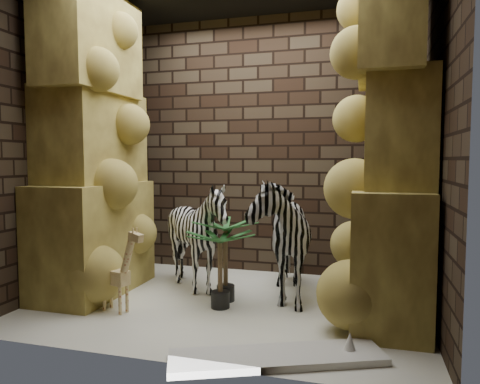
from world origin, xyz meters
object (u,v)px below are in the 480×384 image
(zebra_left, at_px, (197,242))
(surfboard, at_px, (277,357))
(zebra_right, at_px, (278,226))
(giraffe_toy, at_px, (115,267))
(palm_back, at_px, (220,269))
(palm_front, at_px, (226,260))

(zebra_left, relative_size, surfboard, 0.77)
(zebra_right, bearing_deg, giraffe_toy, -161.95)
(zebra_left, xyz_separation_m, surfboard, (1.08, -1.32, -0.48))
(zebra_right, height_order, zebra_left, zebra_right)
(giraffe_toy, xyz_separation_m, palm_back, (0.86, 0.34, -0.04))
(zebra_left, bearing_deg, zebra_right, 1.61)
(zebra_right, xyz_separation_m, surfboard, (0.26, -1.38, -0.67))
(zebra_right, distance_m, palm_front, 0.60)
(zebra_right, relative_size, giraffe_toy, 1.76)
(zebra_right, relative_size, palm_front, 1.75)
(surfboard, bearing_deg, zebra_right, 77.64)
(giraffe_toy, distance_m, palm_back, 0.93)
(surfboard, bearing_deg, palm_back, 104.46)
(zebra_right, bearing_deg, palm_front, -162.65)
(zebra_left, height_order, palm_front, zebra_left)
(palm_back, height_order, surfboard, palm_back)
(zebra_left, bearing_deg, giraffe_toy, -124.96)
(surfboard, bearing_deg, palm_front, 99.51)
(zebra_right, bearing_deg, zebra_left, 169.94)
(giraffe_toy, bearing_deg, palm_front, 50.41)
(giraffe_toy, height_order, palm_front, same)
(palm_front, height_order, palm_back, palm_front)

